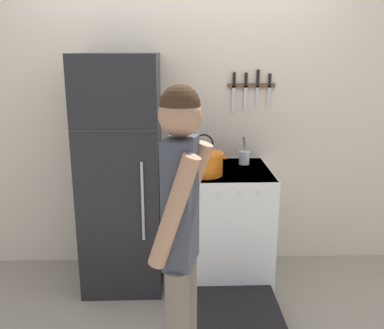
{
  "coord_description": "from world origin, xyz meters",
  "views": [
    {
      "loc": [
        -0.05,
        -3.46,
        1.79
      ],
      "look_at": [
        0.05,
        -0.5,
        1.0
      ],
      "focal_mm": 40.0,
      "sensor_mm": 36.0,
      "label": 1
    }
  ],
  "objects_px": {
    "refrigerator": "(122,173)",
    "tea_kettle": "(204,156)",
    "utensil_jar": "(244,157)",
    "stove_range": "(223,228)",
    "person": "(181,237)",
    "dutch_oven_pot": "(204,164)"
  },
  "relations": [
    {
      "from": "refrigerator",
      "to": "tea_kettle",
      "type": "xyz_separation_m",
      "value": [
        0.63,
        0.12,
        0.1
      ]
    },
    {
      "from": "tea_kettle",
      "to": "utensil_jar",
      "type": "bearing_deg",
      "value": 1.29
    },
    {
      "from": "stove_range",
      "to": "person",
      "type": "distance_m",
      "value": 1.35
    },
    {
      "from": "person",
      "to": "utensil_jar",
      "type": "bearing_deg",
      "value": -5.06
    },
    {
      "from": "tea_kettle",
      "to": "person",
      "type": "height_order",
      "value": "person"
    },
    {
      "from": "stove_range",
      "to": "person",
      "type": "xyz_separation_m",
      "value": [
        -0.34,
        -1.22,
        0.49
      ]
    },
    {
      "from": "refrigerator",
      "to": "stove_range",
      "type": "relative_size",
      "value": 1.23
    },
    {
      "from": "stove_range",
      "to": "dutch_oven_pot",
      "type": "distance_m",
      "value": 0.58
    },
    {
      "from": "stove_range",
      "to": "person",
      "type": "bearing_deg",
      "value": -105.45
    },
    {
      "from": "stove_range",
      "to": "dutch_oven_pot",
      "type": "relative_size",
      "value": 4.47
    },
    {
      "from": "tea_kettle",
      "to": "utensil_jar",
      "type": "relative_size",
      "value": 1.16
    },
    {
      "from": "tea_kettle",
      "to": "person",
      "type": "xyz_separation_m",
      "value": [
        -0.19,
        -1.39,
        -0.05
      ]
    },
    {
      "from": "refrigerator",
      "to": "utensil_jar",
      "type": "xyz_separation_m",
      "value": [
        0.95,
        0.12,
        0.09
      ]
    },
    {
      "from": "refrigerator",
      "to": "person",
      "type": "xyz_separation_m",
      "value": [
        0.44,
        -1.28,
        0.06
      ]
    },
    {
      "from": "stove_range",
      "to": "tea_kettle",
      "type": "height_order",
      "value": "tea_kettle"
    },
    {
      "from": "utensil_jar",
      "to": "dutch_oven_pot",
      "type": "bearing_deg",
      "value": -139.33
    },
    {
      "from": "refrigerator",
      "to": "stove_range",
      "type": "bearing_deg",
      "value": -4.49
    },
    {
      "from": "dutch_oven_pot",
      "to": "person",
      "type": "bearing_deg",
      "value": -99.07
    },
    {
      "from": "dutch_oven_pot",
      "to": "tea_kettle",
      "type": "relative_size",
      "value": 1.26
    },
    {
      "from": "refrigerator",
      "to": "dutch_oven_pot",
      "type": "bearing_deg",
      "value": -14.79
    },
    {
      "from": "stove_range",
      "to": "dutch_oven_pot",
      "type": "height_order",
      "value": "dutch_oven_pot"
    },
    {
      "from": "stove_range",
      "to": "tea_kettle",
      "type": "distance_m",
      "value": 0.58
    }
  ]
}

